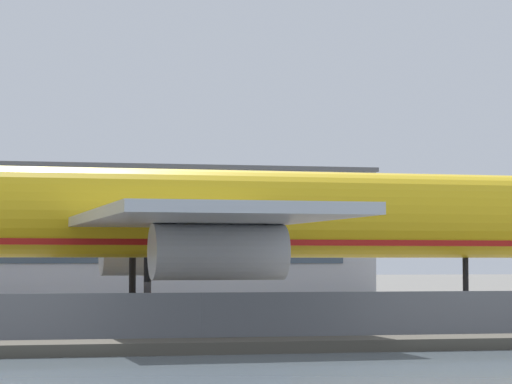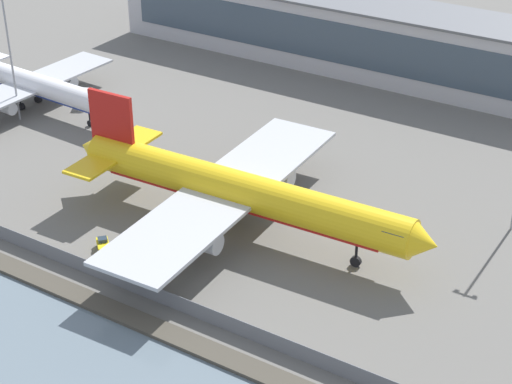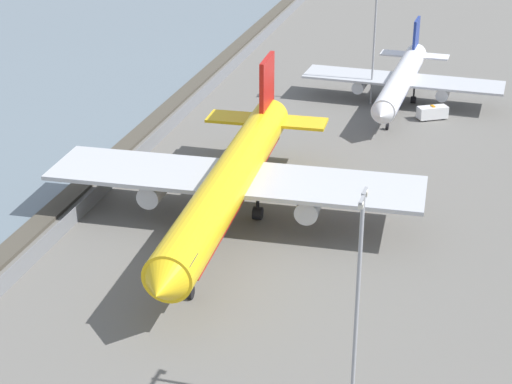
{
  "view_description": "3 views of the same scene",
  "coord_description": "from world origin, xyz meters",
  "px_view_note": "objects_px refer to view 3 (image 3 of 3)",
  "views": [
    {
      "loc": [
        -9.38,
        -69.34,
        3.71
      ],
      "look_at": [
        6.72,
        3.08,
        7.95
      ],
      "focal_mm": 85.0,
      "sensor_mm": 36.0,
      "label": 1
    },
    {
      "loc": [
        60.09,
        -83.2,
        65.66
      ],
      "look_at": [
        1.87,
        9.87,
        3.15
      ],
      "focal_mm": 60.0,
      "sensor_mm": 36.0,
      "label": 2
    },
    {
      "loc": [
        98.03,
        32.59,
        49.89
      ],
      "look_at": [
        0.58,
        6.67,
        4.28
      ],
      "focal_mm": 60.0,
      "sensor_mm": 36.0,
      "label": 3
    }
  ],
  "objects_px": {
    "passenger_jet_white": "(402,80)",
    "cargo_jet_yellow": "(231,180)",
    "apron_light_mast_apron_east": "(358,296)",
    "apron_light_mast_apron_west": "(375,31)",
    "baggage_tug": "(162,172)",
    "ops_van": "(433,112)"
  },
  "relations": [
    {
      "from": "passenger_jet_white",
      "to": "ops_van",
      "type": "xyz_separation_m",
      "value": [
        6.34,
        6.35,
        -3.49
      ]
    },
    {
      "from": "cargo_jet_yellow",
      "to": "passenger_jet_white",
      "type": "xyz_separation_m",
      "value": [
        -55.14,
        15.88,
        -1.64
      ]
    },
    {
      "from": "ops_van",
      "to": "cargo_jet_yellow",
      "type": "bearing_deg",
      "value": -24.49
    },
    {
      "from": "baggage_tug",
      "to": "ops_van",
      "type": "relative_size",
      "value": 0.62
    },
    {
      "from": "apron_light_mast_apron_west",
      "to": "ops_van",
      "type": "bearing_deg",
      "value": 64.69
    },
    {
      "from": "passenger_jet_white",
      "to": "apron_light_mast_apron_east",
      "type": "relative_size",
      "value": 1.95
    },
    {
      "from": "apron_light_mast_apron_east",
      "to": "passenger_jet_white",
      "type": "bearing_deg",
      "value": -176.66
    },
    {
      "from": "passenger_jet_white",
      "to": "apron_light_mast_apron_west",
      "type": "relative_size",
      "value": 1.74
    },
    {
      "from": "cargo_jet_yellow",
      "to": "baggage_tug",
      "type": "relative_size",
      "value": 16.63
    },
    {
      "from": "passenger_jet_white",
      "to": "cargo_jet_yellow",
      "type": "bearing_deg",
      "value": -16.07
    },
    {
      "from": "passenger_jet_white",
      "to": "apron_light_mast_apron_east",
      "type": "height_order",
      "value": "apron_light_mast_apron_east"
    },
    {
      "from": "baggage_tug",
      "to": "apron_light_mast_apron_east",
      "type": "xyz_separation_m",
      "value": [
        46.18,
        35.45,
        11.36
      ]
    },
    {
      "from": "passenger_jet_white",
      "to": "baggage_tug",
      "type": "distance_m",
      "value": 52.3
    },
    {
      "from": "ops_van",
      "to": "apron_light_mast_apron_east",
      "type": "height_order",
      "value": "apron_light_mast_apron_east"
    },
    {
      "from": "ops_van",
      "to": "apron_light_mast_apron_west",
      "type": "xyz_separation_m",
      "value": [
        -5.5,
        -11.63,
        12.21
      ]
    },
    {
      "from": "ops_van",
      "to": "apron_light_mast_apron_west",
      "type": "bearing_deg",
      "value": -115.31
    },
    {
      "from": "baggage_tug",
      "to": "passenger_jet_white",
      "type": "bearing_deg",
      "value": 144.5
    },
    {
      "from": "passenger_jet_white",
      "to": "apron_light_mast_apron_west",
      "type": "height_order",
      "value": "apron_light_mast_apron_west"
    },
    {
      "from": "passenger_jet_white",
      "to": "apron_light_mast_apron_east",
      "type": "bearing_deg",
      "value": 3.34
    },
    {
      "from": "passenger_jet_white",
      "to": "baggage_tug",
      "type": "bearing_deg",
      "value": -35.5
    },
    {
      "from": "baggage_tug",
      "to": "ops_van",
      "type": "distance_m",
      "value": 51.44
    },
    {
      "from": "apron_light_mast_apron_east",
      "to": "ops_van",
      "type": "bearing_deg",
      "value": 179.18
    }
  ]
}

